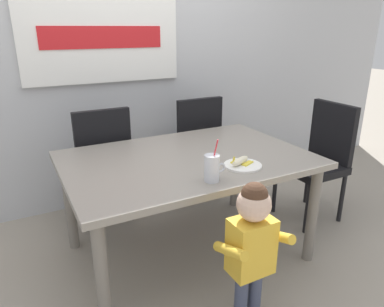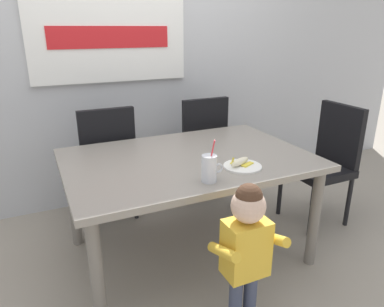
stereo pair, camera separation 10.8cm
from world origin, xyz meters
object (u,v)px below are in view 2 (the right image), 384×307
(snack_plate, at_px, (242,166))
(toddler_standing, at_px, (246,242))
(milk_cup, at_px, (209,170))
(peeled_banana, at_px, (240,162))
(dining_chair_far, at_px, (326,157))
(dining_chair_left, at_px, (107,157))
(dining_table, at_px, (188,168))
(dining_chair_right, at_px, (199,142))

(snack_plate, bearing_deg, toddler_standing, -119.07)
(toddler_standing, relative_size, milk_cup, 3.38)
(milk_cup, bearing_deg, peeled_banana, 22.85)
(milk_cup, bearing_deg, snack_plate, 19.57)
(dining_chair_far, bearing_deg, dining_chair_left, -114.90)
(milk_cup, relative_size, peeled_banana, 1.41)
(dining_table, relative_size, peeled_banana, 8.92)
(dining_table, xyz_separation_m, snack_plate, (0.22, -0.31, 0.09))
(milk_cup, relative_size, snack_plate, 1.08)
(dining_table, distance_m, toddler_standing, 0.73)
(dining_chair_far, bearing_deg, peeled_banana, -74.10)
(dining_chair_left, relative_size, milk_cup, 3.87)
(dining_chair_far, bearing_deg, snack_plate, -73.20)
(dining_chair_right, height_order, toddler_standing, dining_chair_right)
(dining_chair_far, distance_m, snack_plate, 1.05)
(dining_table, distance_m, snack_plate, 0.39)
(dining_chair_left, height_order, dining_chair_right, same)
(dining_chair_far, xyz_separation_m, peeled_banana, (-1.00, -0.28, 0.22))
(dining_table, bearing_deg, peeled_banana, -54.12)
(peeled_banana, bearing_deg, dining_chair_far, 15.90)
(snack_plate, bearing_deg, peeled_banana, 124.18)
(dining_chair_right, height_order, snack_plate, dining_chair_right)
(dining_table, xyz_separation_m, peeled_banana, (0.21, -0.29, 0.11))
(snack_plate, distance_m, peeled_banana, 0.03)
(dining_chair_left, distance_m, toddler_standing, 1.51)
(dining_table, distance_m, dining_chair_right, 0.91)
(dining_chair_far, bearing_deg, dining_chair_right, -136.31)
(dining_chair_left, height_order, peeled_banana, dining_chair_left)
(dining_table, height_order, toddler_standing, toddler_standing)
(milk_cup, bearing_deg, dining_chair_far, 17.41)
(dining_chair_left, relative_size, snack_plate, 4.17)
(dining_chair_left, relative_size, peeled_banana, 5.46)
(dining_chair_left, distance_m, dining_chair_right, 0.85)
(toddler_standing, xyz_separation_m, snack_plate, (0.23, 0.42, 0.21))
(dining_chair_right, distance_m, snack_plate, 1.13)
(dining_chair_left, bearing_deg, toddler_standing, 104.47)
(milk_cup, distance_m, snack_plate, 0.30)
(snack_plate, bearing_deg, dining_chair_right, 77.49)
(dining_chair_left, bearing_deg, dining_chair_right, -177.16)
(dining_chair_left, distance_m, peeled_banana, 1.21)
(dining_table, xyz_separation_m, dining_chair_left, (-0.39, 0.74, -0.11))
(dining_chair_far, relative_size, peeled_banana, 5.46)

